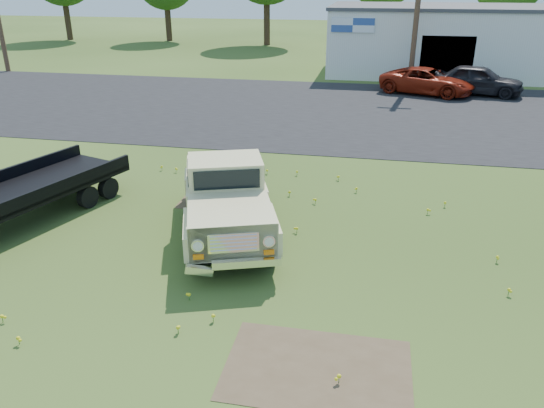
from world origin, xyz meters
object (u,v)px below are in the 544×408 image
Objects in this scene: dark_sedan at (478,80)px; red_pickup at (427,81)px; vintage_pickup_truck at (226,196)px; flatbed_trailer at (20,188)px.

red_pickup is at bearing 112.72° from dark_sedan.
red_pickup is 1.08× the size of dark_sedan.
vintage_pickup_truck reaches higher than dark_sedan.
dark_sedan is (2.65, 0.38, 0.09)m from red_pickup.
flatbed_trailer is at bearing 157.71° from dark_sedan.
red_pickup is at bearing 76.50° from flatbed_trailer.
dark_sedan is at bearing -61.80° from red_pickup.
flatbed_trailer is 1.39× the size of dark_sedan.
vintage_pickup_truck is 1.18× the size of dark_sedan.
flatbed_trailer reaches higher than dark_sedan.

